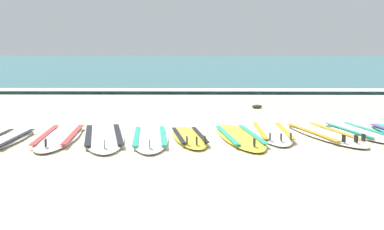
{
  "coord_description": "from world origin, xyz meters",
  "views": [
    {
      "loc": [
        -0.27,
        -7.13,
        1.45
      ],
      "look_at": [
        -0.37,
        1.12,
        0.25
      ],
      "focal_mm": 43.95,
      "sensor_mm": 36.0,
      "label": 1
    }
  ],
  "objects_px": {
    "surfboard_3": "(103,136)",
    "surfboard_8": "(323,133)",
    "surfboard_5": "(189,137)",
    "surfboard_9": "(358,132)",
    "surfboard_1": "(6,140)",
    "surfboard_2": "(60,136)",
    "surfboard_4": "(150,138)",
    "surfboard_7": "(272,133)",
    "surfboard_6": "(239,136)"
  },
  "relations": [
    {
      "from": "surfboard_1",
      "to": "surfboard_5",
      "type": "relative_size",
      "value": 1.01
    },
    {
      "from": "surfboard_8",
      "to": "surfboard_9",
      "type": "xyz_separation_m",
      "value": [
        0.62,
        0.16,
        -0.0
      ]
    },
    {
      "from": "surfboard_9",
      "to": "surfboard_3",
      "type": "bearing_deg",
      "value": -173.72
    },
    {
      "from": "surfboard_1",
      "to": "surfboard_5",
      "type": "xyz_separation_m",
      "value": [
        2.82,
        0.23,
        0.0
      ]
    },
    {
      "from": "surfboard_7",
      "to": "surfboard_9",
      "type": "height_order",
      "value": "same"
    },
    {
      "from": "surfboard_5",
      "to": "surfboard_8",
      "type": "height_order",
      "value": "same"
    },
    {
      "from": "surfboard_2",
      "to": "surfboard_3",
      "type": "distance_m",
      "value": 0.7
    },
    {
      "from": "surfboard_3",
      "to": "surfboard_8",
      "type": "xyz_separation_m",
      "value": [
        3.57,
        0.3,
        0.0
      ]
    },
    {
      "from": "surfboard_7",
      "to": "surfboard_8",
      "type": "distance_m",
      "value": 0.83
    },
    {
      "from": "surfboard_1",
      "to": "surfboard_7",
      "type": "bearing_deg",
      "value": 8.78
    },
    {
      "from": "surfboard_1",
      "to": "surfboard_8",
      "type": "distance_m",
      "value": 5.06
    },
    {
      "from": "surfboard_3",
      "to": "surfboard_1",
      "type": "bearing_deg",
      "value": -169.64
    },
    {
      "from": "surfboard_5",
      "to": "surfboard_7",
      "type": "relative_size",
      "value": 0.87
    },
    {
      "from": "surfboard_6",
      "to": "surfboard_3",
      "type": "bearing_deg",
      "value": -179.35
    },
    {
      "from": "surfboard_7",
      "to": "surfboard_2",
      "type": "bearing_deg",
      "value": -173.63
    },
    {
      "from": "surfboard_6",
      "to": "surfboard_9",
      "type": "distance_m",
      "value": 2.07
    },
    {
      "from": "surfboard_1",
      "to": "surfboard_2",
      "type": "relative_size",
      "value": 0.8
    },
    {
      "from": "surfboard_7",
      "to": "surfboard_4",
      "type": "bearing_deg",
      "value": -166.34
    },
    {
      "from": "surfboard_1",
      "to": "surfboard_3",
      "type": "relative_size",
      "value": 0.74
    },
    {
      "from": "surfboard_5",
      "to": "surfboard_9",
      "type": "xyz_separation_m",
      "value": [
        2.82,
        0.49,
        -0.0
      ]
    },
    {
      "from": "surfboard_4",
      "to": "surfboard_5",
      "type": "distance_m",
      "value": 0.62
    },
    {
      "from": "surfboard_9",
      "to": "surfboard_4",
      "type": "bearing_deg",
      "value": -170.71
    },
    {
      "from": "surfboard_5",
      "to": "surfboard_1",
      "type": "bearing_deg",
      "value": -175.25
    },
    {
      "from": "surfboard_4",
      "to": "surfboard_1",
      "type": "bearing_deg",
      "value": -175.73
    },
    {
      "from": "surfboard_3",
      "to": "surfboard_6",
      "type": "bearing_deg",
      "value": 0.65
    },
    {
      "from": "surfboard_3",
      "to": "surfboard_9",
      "type": "height_order",
      "value": "same"
    },
    {
      "from": "surfboard_6",
      "to": "surfboard_1",
      "type": "bearing_deg",
      "value": -175.41
    },
    {
      "from": "surfboard_5",
      "to": "surfboard_9",
      "type": "distance_m",
      "value": 2.87
    },
    {
      "from": "surfboard_1",
      "to": "surfboard_7",
      "type": "relative_size",
      "value": 0.88
    },
    {
      "from": "surfboard_8",
      "to": "surfboard_1",
      "type": "bearing_deg",
      "value": -173.55
    },
    {
      "from": "surfboard_1",
      "to": "surfboard_6",
      "type": "bearing_deg",
      "value": 4.59
    },
    {
      "from": "surfboard_7",
      "to": "surfboard_8",
      "type": "height_order",
      "value": "same"
    },
    {
      "from": "surfboard_1",
      "to": "surfboard_5",
      "type": "distance_m",
      "value": 2.83
    },
    {
      "from": "surfboard_7",
      "to": "surfboard_9",
      "type": "relative_size",
      "value": 1.06
    },
    {
      "from": "surfboard_4",
      "to": "surfboard_6",
      "type": "relative_size",
      "value": 0.98
    },
    {
      "from": "surfboard_3",
      "to": "surfboard_4",
      "type": "xyz_separation_m",
      "value": [
        0.75,
        -0.1,
        0.0
      ]
    },
    {
      "from": "surfboard_5",
      "to": "surfboard_9",
      "type": "height_order",
      "value": "same"
    },
    {
      "from": "surfboard_3",
      "to": "surfboard_4",
      "type": "distance_m",
      "value": 0.76
    },
    {
      "from": "surfboard_2",
      "to": "surfboard_7",
      "type": "xyz_separation_m",
      "value": [
        3.44,
        0.38,
        0.0
      ]
    },
    {
      "from": "surfboard_2",
      "to": "surfboard_4",
      "type": "bearing_deg",
      "value": -3.9
    },
    {
      "from": "surfboard_7",
      "to": "surfboard_1",
      "type": "bearing_deg",
      "value": -171.22
    },
    {
      "from": "surfboard_3",
      "to": "surfboard_8",
      "type": "distance_m",
      "value": 3.58
    },
    {
      "from": "surfboard_8",
      "to": "surfboard_3",
      "type": "bearing_deg",
      "value": -175.17
    },
    {
      "from": "surfboard_2",
      "to": "surfboard_3",
      "type": "relative_size",
      "value": 0.93
    },
    {
      "from": "surfboard_2",
      "to": "surfboard_8",
      "type": "distance_m",
      "value": 4.28
    },
    {
      "from": "surfboard_2",
      "to": "surfboard_5",
      "type": "xyz_separation_m",
      "value": [
        2.07,
        -0.03,
        0.0
      ]
    },
    {
      "from": "surfboard_6",
      "to": "surfboard_7",
      "type": "relative_size",
      "value": 1.06
    },
    {
      "from": "surfboard_2",
      "to": "surfboard_6",
      "type": "relative_size",
      "value": 1.03
    },
    {
      "from": "surfboard_8",
      "to": "surfboard_6",
      "type": "bearing_deg",
      "value": -168.83
    },
    {
      "from": "surfboard_5",
      "to": "surfboard_7",
      "type": "bearing_deg",
      "value": 16.75
    }
  ]
}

